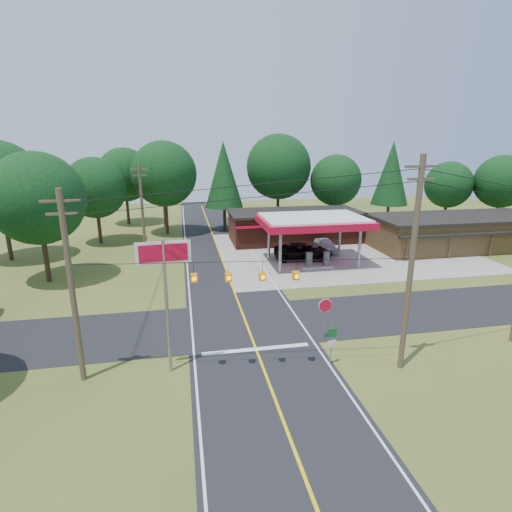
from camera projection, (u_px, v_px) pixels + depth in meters
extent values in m
plane|color=#42531D|center=(246.00, 324.00, 27.43)|extent=(120.00, 120.00, 0.00)
cube|color=black|center=(246.00, 324.00, 27.42)|extent=(8.00, 120.00, 0.02)
cube|color=black|center=(246.00, 324.00, 27.42)|extent=(70.00, 7.00, 0.02)
cube|color=yellow|center=(246.00, 324.00, 27.42)|extent=(0.15, 110.00, 0.00)
cylinder|color=gray|center=(280.00, 252.00, 37.67)|extent=(0.28, 0.28, 4.20)
cylinder|color=gray|center=(269.00, 239.00, 42.40)|extent=(0.28, 0.28, 4.20)
cylinder|color=gray|center=(359.00, 248.00, 39.10)|extent=(0.28, 0.28, 4.20)
cylinder|color=gray|center=(340.00, 236.00, 43.83)|extent=(0.28, 0.28, 4.20)
cube|color=#BB0A28|center=(313.00, 222.00, 40.14)|extent=(10.60, 7.40, 0.70)
cube|color=white|center=(313.00, 218.00, 40.03)|extent=(10.00, 7.00, 0.25)
cube|color=#9E9B93|center=(317.00, 267.00, 39.59)|extent=(3.20, 0.90, 0.22)
cube|color=#3F3F44|center=(309.00, 259.00, 39.20)|extent=(0.55, 0.45, 1.50)
cube|color=#3F3F44|center=(326.00, 259.00, 39.52)|extent=(0.55, 0.45, 1.50)
cube|color=#9E9B93|center=(306.00, 257.00, 42.99)|extent=(3.20, 0.90, 0.22)
cube|color=#3F3F44|center=(298.00, 250.00, 42.60)|extent=(0.55, 0.45, 1.50)
cube|color=#3F3F44|center=(315.00, 249.00, 42.93)|extent=(0.55, 0.45, 1.50)
cube|color=#4F2216|center=(295.00, 227.00, 50.48)|extent=(16.00, 7.00, 3.50)
cube|color=black|center=(295.00, 212.00, 49.96)|extent=(16.40, 7.40, 0.30)
cube|color=#BB0A28|center=(303.00, 225.00, 46.81)|extent=(16.00, 0.50, 0.25)
cube|color=#3F2E1A|center=(458.00, 233.00, 47.08)|extent=(20.00, 8.00, 3.50)
cube|color=black|center=(460.00, 217.00, 46.56)|extent=(20.40, 8.40, 0.30)
cube|color=black|center=(485.00, 234.00, 42.88)|extent=(20.00, 0.70, 0.25)
cylinder|color=#473828|center=(411.00, 268.00, 20.58)|extent=(0.30, 0.30, 11.50)
cube|color=#473828|center=(422.00, 166.00, 19.17)|extent=(1.80, 0.12, 0.12)
cube|color=#473828|center=(421.00, 179.00, 19.34)|extent=(1.40, 0.12, 0.12)
cylinder|color=#473828|center=(72.00, 290.00, 19.64)|extent=(0.30, 0.30, 10.00)
cube|color=#473828|center=(60.00, 201.00, 18.44)|extent=(1.80, 0.12, 0.12)
cube|color=#473828|center=(62.00, 214.00, 18.60)|extent=(1.40, 0.12, 0.12)
cylinder|color=#473828|center=(143.00, 212.00, 41.65)|extent=(0.30, 0.30, 10.00)
cube|color=#473828|center=(139.00, 169.00, 40.44)|extent=(1.80, 0.12, 0.12)
cube|color=#473828|center=(140.00, 175.00, 40.61)|extent=(1.40, 0.12, 0.12)
cylinder|color=#473828|center=(163.00, 195.00, 58.05)|extent=(0.30, 0.30, 9.50)
cube|color=orange|center=(194.00, 278.00, 19.90)|extent=(0.32, 0.32, 0.42)
cube|color=orange|center=(228.00, 277.00, 20.02)|extent=(0.32, 0.32, 0.42)
cube|color=orange|center=(262.00, 276.00, 20.13)|extent=(0.32, 0.32, 0.42)
cube|color=orange|center=(296.00, 276.00, 20.25)|extent=(0.32, 0.32, 0.42)
cylinder|color=#332316|center=(99.00, 228.00, 48.96)|extent=(0.44, 0.44, 3.96)
sphere|color=black|center=(95.00, 188.00, 47.64)|extent=(7.26, 7.26, 7.26)
cylinder|color=#332316|center=(167.00, 217.00, 54.07)|extent=(0.44, 0.44, 4.68)
sphere|color=black|center=(164.00, 174.00, 52.51)|extent=(8.58, 8.58, 8.58)
cylinder|color=#332316|center=(225.00, 215.00, 56.50)|extent=(0.44, 0.44, 4.32)
cone|color=black|center=(224.00, 174.00, 54.96)|extent=(5.28, 5.28, 9.00)
cylinder|color=#332316|center=(278.00, 210.00, 58.77)|extent=(0.44, 0.44, 5.04)
sphere|color=black|center=(278.00, 167.00, 57.09)|extent=(9.24, 9.24, 9.24)
cylinder|color=#332316|center=(334.00, 214.00, 58.46)|extent=(0.44, 0.44, 3.96)
sphere|color=black|center=(336.00, 180.00, 57.14)|extent=(7.26, 7.26, 7.26)
cylinder|color=#332316|center=(388.00, 212.00, 58.90)|extent=(0.44, 0.44, 4.32)
cone|color=black|center=(391.00, 173.00, 57.36)|extent=(5.28, 5.28, 9.00)
cylinder|color=#332316|center=(445.00, 215.00, 58.53)|extent=(0.44, 0.44, 3.60)
sphere|color=black|center=(449.00, 185.00, 57.33)|extent=(6.60, 6.60, 6.60)
cylinder|color=#332316|center=(496.00, 216.00, 56.72)|extent=(0.44, 0.44, 3.96)
sphere|color=black|center=(502.00, 182.00, 55.40)|extent=(7.26, 7.26, 7.26)
cylinder|color=#332316|center=(46.00, 258.00, 35.32)|extent=(0.44, 0.44, 4.32)
sphere|color=black|center=(37.00, 198.00, 33.88)|extent=(7.92, 7.92, 7.92)
cylinder|color=#332316|center=(8.00, 239.00, 41.76)|extent=(0.44, 0.44, 4.68)
cylinder|color=#332316|center=(128.00, 210.00, 60.61)|extent=(0.44, 0.44, 4.32)
sphere|color=black|center=(125.00, 175.00, 59.17)|extent=(7.92, 7.92, 7.92)
imported|color=black|center=(303.00, 252.00, 42.42)|extent=(6.89, 6.89, 1.71)
imported|color=silver|center=(326.00, 245.00, 45.44)|extent=(4.39, 4.39, 1.49)
cylinder|color=gray|center=(167.00, 308.00, 20.80)|extent=(0.18, 0.18, 7.37)
cube|color=white|center=(163.00, 253.00, 19.98)|extent=(2.74, 0.29, 1.16)
cube|color=#BB0A28|center=(163.00, 253.00, 19.93)|extent=(2.41, 0.24, 0.89)
cylinder|color=gray|center=(325.00, 320.00, 25.05)|extent=(0.07, 0.07, 2.56)
cylinder|color=gray|center=(331.00, 344.00, 22.09)|extent=(0.06, 0.06, 2.53)
cube|color=#0C591E|center=(332.00, 333.00, 21.87)|extent=(0.52, 0.10, 0.52)
cube|color=white|center=(332.00, 343.00, 22.04)|extent=(0.52, 0.10, 0.34)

